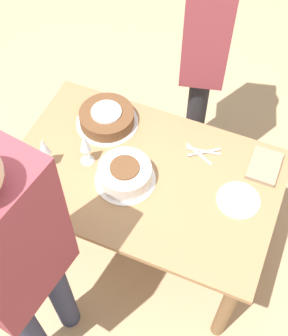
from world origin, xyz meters
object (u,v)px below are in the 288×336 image
at_px(cake_center_white, 125,174).
at_px(cake_front_chocolate, 107,118).
at_px(person_watching, 16,260).
at_px(wine_glass_near, 15,159).
at_px(person_cutting, 208,29).
at_px(wine_glass_far, 44,148).
at_px(wine_glass_extra, 85,143).

relative_size(cake_center_white, cake_front_chocolate, 0.91).
relative_size(cake_center_white, person_watching, 0.18).
bearing_deg(wine_glass_near, person_cutting, -120.75).
height_order(cake_center_white, person_watching, person_watching).
height_order(cake_center_white, wine_glass_far, wine_glass_far).
bearing_deg(person_cutting, cake_front_chocolate, -48.49).
bearing_deg(cake_center_white, wine_glass_far, 9.00).
xyz_separation_m(cake_center_white, wine_glass_extra, (0.21, -0.03, 0.09)).
height_order(wine_glass_near, wine_glass_far, wine_glass_near).
distance_m(wine_glass_near, person_watching, 0.56).
relative_size(cake_front_chocolate, wine_glass_near, 1.39).
xyz_separation_m(cake_front_chocolate, wine_glass_extra, (-0.01, 0.25, 0.10)).
bearing_deg(cake_front_chocolate, wine_glass_far, 66.36).
relative_size(wine_glass_far, person_cutting, 0.11).
xyz_separation_m(cake_front_chocolate, wine_glass_far, (0.15, 0.34, 0.09)).
xyz_separation_m(person_cutting, person_watching, (0.25, 1.40, -0.06)).
bearing_deg(cake_front_chocolate, wine_glass_extra, 93.31).
distance_m(cake_front_chocolate, wine_glass_extra, 0.27).
relative_size(cake_front_chocolate, person_watching, 0.19).
bearing_deg(cake_front_chocolate, person_watching, 95.41).
distance_m(cake_center_white, wine_glass_near, 0.50).
bearing_deg(wine_glass_extra, wine_glass_far, 28.43).
distance_m(cake_front_chocolate, person_cutting, 0.66).
bearing_deg(wine_glass_far, wine_glass_near, 56.32).
xyz_separation_m(wine_glass_extra, person_watching, (-0.07, 0.65, 0.13)).
relative_size(wine_glass_extra, person_cutting, 0.12).
bearing_deg(wine_glass_near, person_watching, 125.14).
relative_size(cake_front_chocolate, wine_glass_far, 1.66).
relative_size(wine_glass_near, wine_glass_extra, 1.11).
xyz_separation_m(wine_glass_extra, person_cutting, (-0.32, -0.75, 0.19)).
bearing_deg(cake_center_white, person_watching, 77.19).
xyz_separation_m(cake_center_white, person_watching, (0.14, 0.62, 0.22)).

